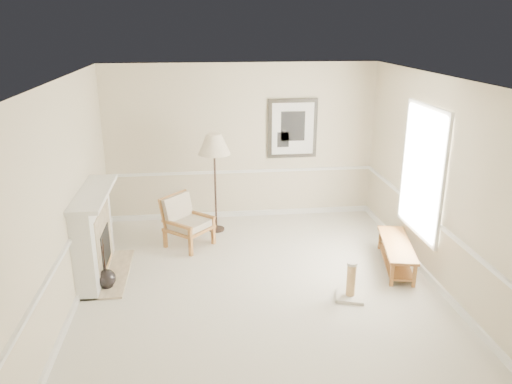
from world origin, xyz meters
The scene contains 8 objects.
ground centered at (0.00, 0.00, 0.00)m, with size 5.50×5.50×0.00m, color silver.
room centered at (0.14, 0.08, 1.87)m, with size 5.04×5.54×2.92m.
fireplace centered at (-2.34, 0.60, 0.64)m, with size 0.64×1.64×1.31m.
floor_vase centered at (-2.15, 0.17, 0.14)m, with size 0.27×0.27×0.78m.
armchair centered at (-1.08, 1.54, 0.46)m, with size 0.94×0.93×0.85m.
floor_lamp centered at (-0.53, 2.09, 1.54)m, with size 0.70×0.70×1.77m.
bench centered at (2.15, 0.35, 0.26)m, with size 0.69×1.42×0.39m.
scratching_post centered at (1.19, -0.48, 0.17)m, with size 0.47×0.47×0.53m.
Camera 1 is at (-0.78, -6.27, 3.56)m, focal length 35.00 mm.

